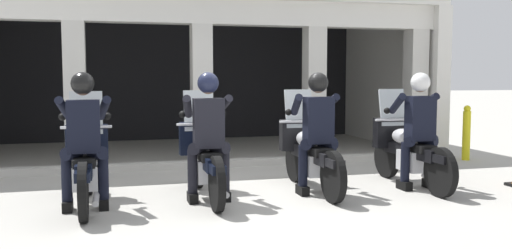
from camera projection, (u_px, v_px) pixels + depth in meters
The scene contains 12 objects.
ground_plane at pixel (215, 159), 10.14m from camera, with size 80.00×80.00×0.00m, color #A8A59E.
station_building at pixel (184, 58), 11.61m from camera, with size 9.51×4.47×3.03m.
kerb_strip at pixel (207, 164), 9.18m from camera, with size 9.01×0.24×0.12m, color #B7B5AD.
motorcycle_far_left at pixel (86, 163), 6.52m from camera, with size 0.62×2.04×1.35m.
police_officer_far_left at pixel (84, 129), 6.21m from camera, with size 0.63×0.61×1.58m.
motorcycle_center_left at pixel (205, 158), 6.94m from camera, with size 0.62×2.04×1.35m.
police_officer_center_left at pixel (208, 126), 6.63m from camera, with size 0.63×0.61×1.58m.
motorcycle_center_right at pixel (309, 153), 7.37m from camera, with size 0.62×2.04×1.35m.
police_officer_center_right at pixel (317, 122), 7.06m from camera, with size 0.63×0.61×1.58m.
motorcycle_far_right at pixel (407, 150), 7.69m from camera, with size 0.62×2.04×1.35m.
police_officer_far_right at pixel (419, 120), 7.37m from camera, with size 0.63×0.61×1.58m.
bollard_kerbside at pixel (466, 133), 9.97m from camera, with size 0.14×0.14×1.01m.
Camera 1 is at (-1.86, -6.90, 1.54)m, focal length 38.30 mm.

